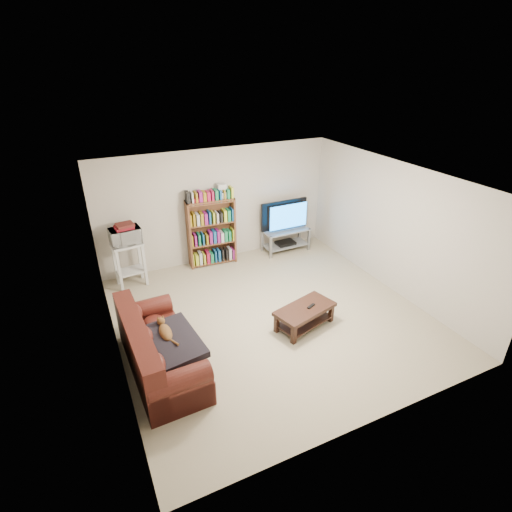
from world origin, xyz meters
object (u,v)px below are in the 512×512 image
coffee_table (305,313)px  tv_stand (286,236)px  sofa (156,353)px  bookshelf (211,231)px

coffee_table → tv_stand: tv_stand is taller
tv_stand → sofa: bearing=-144.2°
coffee_table → tv_stand: 2.87m
sofa → tv_stand: size_ratio=1.90×
coffee_table → tv_stand: (1.12, 2.65, 0.10)m
sofa → coffee_table: 2.42m
tv_stand → bookshelf: size_ratio=0.73×
sofa → tv_stand: sofa is taller
sofa → bookshelf: (1.83, 2.77, 0.44)m
tv_stand → bookshelf: bearing=174.6°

